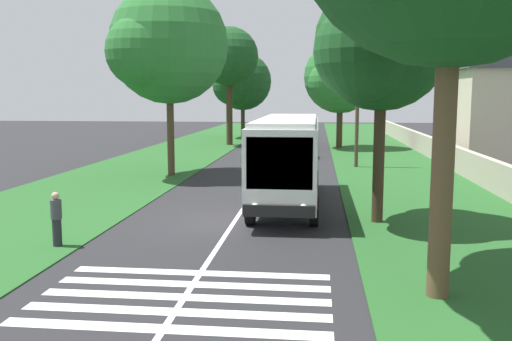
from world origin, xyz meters
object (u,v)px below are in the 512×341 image
at_px(roadside_tree_right_1, 378,47).
at_px(pedestrian, 56,218).
at_px(roadside_building, 505,109).
at_px(coach_bus, 288,155).
at_px(trailing_car_2, 301,137).
at_px(roadside_tree_left_2, 241,83).
at_px(trailing_car_0, 301,149).
at_px(roadside_tree_left_0, 227,59).
at_px(roadside_tree_left_1, 167,48).
at_px(trailing_car_3, 275,132).
at_px(trailing_car_1, 301,142).
at_px(roadside_tree_right_0, 339,78).
at_px(utility_pole, 358,100).

xyz_separation_m(roadside_tree_right_1, pedestrian, (-4.44, 10.04, -5.45)).
height_order(roadside_building, pedestrian, roadside_building).
bearing_deg(coach_bus, pedestrian, 138.54).
relative_size(coach_bus, trailing_car_2, 2.60).
bearing_deg(roadside_tree_left_2, pedestrian, -179.40).
height_order(trailing_car_0, roadside_building, roadside_building).
xyz_separation_m(trailing_car_2, roadside_tree_right_1, (-34.18, -3.60, 5.69)).
bearing_deg(roadside_tree_left_0, trailing_car_0, -144.70).
relative_size(roadside_tree_left_1, roadside_tree_right_1, 1.23).
bearing_deg(trailing_car_2, roadside_tree_left_1, 162.83).
relative_size(trailing_car_3, roadside_tree_left_2, 0.46).
xyz_separation_m(roadside_tree_left_2, pedestrian, (-46.02, -0.48, -5.16)).
bearing_deg(trailing_car_1, roadside_tree_right_0, -60.97).
height_order(roadside_tree_left_0, roadside_building, roadside_tree_left_0).
distance_m(coach_bus, trailing_car_0, 18.68).
bearing_deg(coach_bus, roadside_tree_right_1, -133.90).
relative_size(coach_bus, roadside_building, 0.89).
bearing_deg(trailing_car_2, roadside_tree_left_2, 43.10).
bearing_deg(roadside_tree_left_0, coach_bus, -165.94).
height_order(trailing_car_2, roadside_tree_right_0, roadside_tree_right_0).
xyz_separation_m(roadside_tree_left_0, roadside_tree_left_2, (9.57, -0.00, -2.03)).
height_order(roadside_tree_left_1, roadside_building, roadside_tree_left_1).
bearing_deg(trailing_car_0, roadside_tree_left_2, 20.06).
bearing_deg(roadside_tree_right_0, roadside_tree_left_2, 40.84).
height_order(trailing_car_0, roadside_tree_left_1, roadside_tree_left_1).
bearing_deg(roadside_tree_left_1, roadside_tree_left_2, -0.26).
bearing_deg(utility_pole, roadside_building, -56.10).
bearing_deg(roadside_building, trailing_car_0, 98.63).
distance_m(roadside_tree_left_2, roadside_building, 28.71).
bearing_deg(trailing_car_0, trailing_car_2, 1.39).
relative_size(trailing_car_2, utility_pole, 0.51).
xyz_separation_m(trailing_car_2, trailing_car_3, (6.64, 3.06, 0.00)).
height_order(roadside_tree_left_1, roadside_tree_right_1, roadside_tree_left_1).
bearing_deg(roadside_tree_left_2, roadside_tree_right_0, -139.16).
bearing_deg(coach_bus, roadside_tree_left_2, 10.64).
bearing_deg(coach_bus, trailing_car_1, 0.22).
bearing_deg(roadside_tree_left_2, trailing_car_0, -159.94).
bearing_deg(roadside_tree_right_0, pedestrian, 163.97).
height_order(trailing_car_2, roadside_tree_left_2, roadside_tree_left_2).
height_order(coach_bus, pedestrian, coach_bus).
distance_m(trailing_car_0, roadside_tree_left_1, 14.44).
height_order(roadside_tree_left_1, roadside_tree_left_2, roadside_tree_left_1).
xyz_separation_m(coach_bus, roadside_building, (20.97, -15.47, 1.55)).
relative_size(roadside_tree_left_2, roadside_tree_right_0, 0.99).
relative_size(coach_bus, roadside_tree_left_2, 1.19).
distance_m(trailing_car_1, trailing_car_3, 13.31).
relative_size(roadside_tree_left_1, roadside_tree_left_2, 1.16).
relative_size(roadside_tree_left_2, pedestrian, 5.54).
bearing_deg(roadside_building, trailing_car_1, 76.37).
relative_size(trailing_car_0, trailing_car_2, 1.00).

